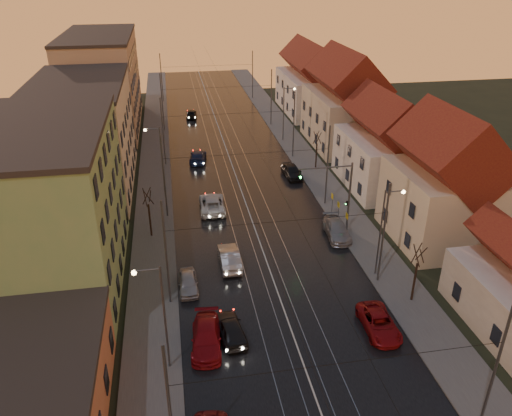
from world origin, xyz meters
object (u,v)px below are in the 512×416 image
traffic_light_mast (340,189)px  parked_right_0 (379,323)px  driving_car_3 (198,157)px  parked_left_2 (207,337)px  street_lamp_0 (159,309)px  street_lamp_2 (159,154)px  street_lamp_1 (385,224)px  driving_car_4 (191,114)px  driving_car_1 (229,258)px  parked_right_2 (292,171)px  street_lamp_3 (286,109)px  driving_car_0 (231,329)px  parked_right_1 (337,230)px  driving_car_2 (212,203)px  parked_left_3 (188,282)px

traffic_light_mast → parked_right_0: bearing=-96.7°
driving_car_3 → parked_left_2: bearing=94.6°
street_lamp_0 → street_lamp_2: bearing=90.0°
street_lamp_1 → driving_car_4: 52.30m
driving_car_1 → parked_left_2: driving_car_1 is taller
street_lamp_2 → parked_left_2: (2.90, -26.32, -4.15)m
parked_left_2 → parked_right_2: bearing=71.1°
driving_car_1 → parked_right_2: 21.15m
street_lamp_3 → street_lamp_1: bearing=-90.0°
traffic_light_mast → driving_car_0: size_ratio=1.68×
street_lamp_1 → parked_right_1: bearing=102.2°
driving_car_4 → parked_right_0: size_ratio=0.90×
street_lamp_0 → parked_right_0: (15.36, 1.13, -4.22)m
driving_car_0 → driving_car_4: driving_car_0 is taller
street_lamp_1 → driving_car_0: size_ratio=1.87×
parked_right_1 → driving_car_2: bearing=149.5°
street_lamp_0 → traffic_light_mast: bearing=43.1°
driving_car_4 → parked_right_2: (10.77, -28.29, 0.06)m
driving_car_4 → parked_right_1: parked_right_1 is taller
traffic_light_mast → driving_car_4: 44.29m
street_lamp_3 → driving_car_1: 34.94m
driving_car_2 → parked_right_0: bearing=116.7°
street_lamp_1 → parked_left_2: (-15.30, -6.32, -4.15)m
street_lamp_2 → driving_car_0: street_lamp_2 is taller
parked_right_2 → parked_left_3: bearing=-126.5°
driving_car_1 → street_lamp_2: bearing=-71.1°
driving_car_3 → street_lamp_0: bearing=90.3°
street_lamp_2 → driving_car_4: bearing=80.4°
street_lamp_2 → driving_car_0: (4.67, -25.69, -4.15)m
driving_car_4 → traffic_light_mast: bearing=110.1°
driving_car_2 → parked_right_2: bearing=-143.3°
traffic_light_mast → parked_right_2: bearing=94.8°
street_lamp_1 → driving_car_2: 20.03m
driving_car_3 → parked_right_0: driving_car_3 is taller
traffic_light_mast → parked_right_2: size_ratio=1.56×
street_lamp_2 → driving_car_3: street_lamp_2 is taller
driving_car_4 → parked_right_2: parked_right_2 is taller
street_lamp_0 → driving_car_0: bearing=26.3°
parked_left_2 → driving_car_0: bearing=25.1°
street_lamp_0 → driving_car_1: 13.60m
traffic_light_mast → driving_car_3: bearing=119.8°
parked_left_2 → parked_right_1: bearing=49.4°
parked_right_0 → parked_right_2: bearing=90.8°
street_lamp_0 → parked_left_3: street_lamp_0 is taller
driving_car_1 → parked_right_1: (10.95, 3.33, -0.06)m
street_lamp_2 → driving_car_0: bearing=-79.7°
parked_left_2 → parked_right_0: parked_left_2 is taller
driving_car_3 → parked_right_2: 13.31m
street_lamp_0 → driving_car_0: 6.67m
driving_car_2 → parked_right_1: bearing=147.4°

